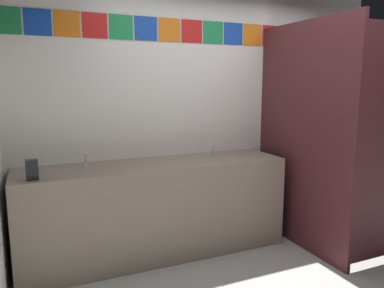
{
  "coord_description": "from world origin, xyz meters",
  "views": [
    {
      "loc": [
        -1.79,
        -2.09,
        1.64
      ],
      "look_at": [
        -0.5,
        0.87,
        1.1
      ],
      "focal_mm": 34.72,
      "sensor_mm": 36.0,
      "label": 1
    }
  ],
  "objects": [
    {
      "name": "faucet_right",
      "position": [
        -0.12,
        1.25,
        0.95
      ],
      "size": [
        0.04,
        0.1,
        0.14
      ],
      "color": "silver",
      "rests_on": "vanity_counter"
    },
    {
      "name": "faucet_left",
      "position": [
        -1.37,
        1.25,
        0.95
      ],
      "size": [
        0.04,
        0.1,
        0.14
      ],
      "color": "silver",
      "rests_on": "vanity_counter"
    },
    {
      "name": "wall_back",
      "position": [
        -0.0,
        1.51,
        1.43
      ],
      "size": [
        4.08,
        0.09,
        2.84
      ],
      "color": "white",
      "rests_on": "ground_plane"
    },
    {
      "name": "stall_divider",
      "position": [
        0.81,
        0.53,
        1.11
      ],
      "size": [
        0.92,
        1.36,
        2.22
      ],
      "color": "#471E23",
      "rests_on": "ground_plane"
    },
    {
      "name": "toilet",
      "position": [
        1.21,
        1.03,
        0.3
      ],
      "size": [
        0.39,
        0.49,
        0.74
      ],
      "color": "white",
      "rests_on": "ground_plane"
    },
    {
      "name": "soap_dispenser",
      "position": [
        -1.8,
        0.97,
        0.97
      ],
      "size": [
        0.09,
        0.09,
        0.16
      ],
      "color": "black",
      "rests_on": "vanity_counter"
    },
    {
      "name": "vanity_counter",
      "position": [
        -0.74,
        1.16,
        0.45
      ],
      "size": [
        2.49,
        0.62,
        0.89
      ],
      "color": "gray",
      "rests_on": "ground_plane"
    }
  ]
}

